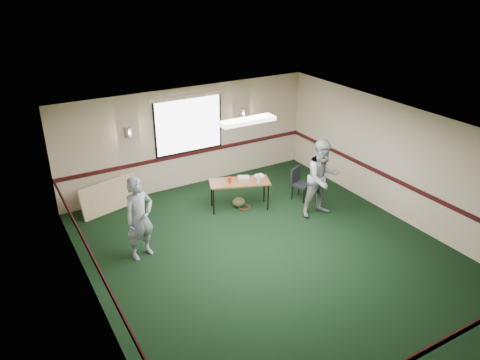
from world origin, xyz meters
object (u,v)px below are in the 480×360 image
person_left (140,218)px  person_right (322,178)px  projector (244,179)px  folding_table (240,183)px  conference_chair (299,181)px

person_left → person_right: (4.31, -0.44, 0.07)m
projector → person_right: size_ratio=0.15×
person_right → person_left: bearing=177.3°
folding_table → person_right: (1.53, -1.24, 0.27)m
person_left → person_right: bearing=-22.1°
projector → folding_table: bearing=-154.3°
conference_chair → person_left: bearing=163.5°
conference_chair → person_left: (-4.36, -0.50, 0.40)m
projector → person_left: person_left is taller
person_right → conference_chair: bearing=90.0°
folding_table → conference_chair: (1.58, -0.30, -0.19)m
projector → person_right: bearing=-13.3°
person_left → person_right: 4.33m
folding_table → person_left: size_ratio=0.89×
conference_chair → person_left: size_ratio=0.47×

